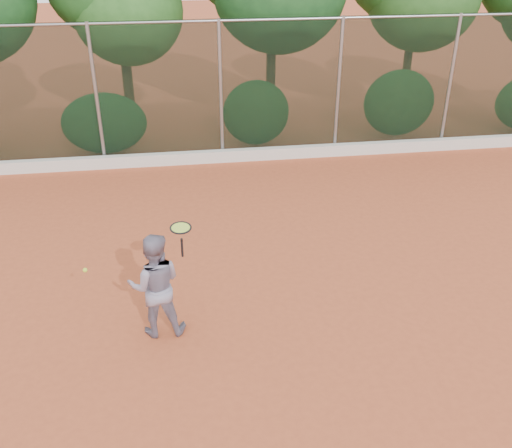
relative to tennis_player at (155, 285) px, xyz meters
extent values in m
plane|color=#AF4B29|center=(1.62, -0.11, -0.83)|extent=(80.00, 80.00, 0.00)
cube|color=beige|center=(1.62, 6.71, -0.68)|extent=(24.00, 0.20, 0.30)
imported|color=gray|center=(0.00, 0.00, 0.00)|extent=(0.82, 0.64, 1.66)
cube|color=black|center=(1.62, 6.89, 0.92)|extent=(24.00, 0.01, 3.50)
cylinder|color=gray|center=(1.62, 6.89, 2.62)|extent=(24.00, 0.06, 0.06)
cylinder|color=gray|center=(-1.38, 6.89, 0.92)|extent=(0.09, 0.09, 3.50)
cylinder|color=gray|center=(1.62, 6.89, 0.92)|extent=(0.09, 0.09, 3.50)
cylinder|color=gray|center=(4.62, 6.89, 0.92)|extent=(0.09, 0.09, 3.50)
cylinder|color=gray|center=(7.62, 6.89, 0.92)|extent=(0.09, 0.09, 3.50)
cylinder|color=#48321B|center=(-0.78, 9.19, 0.37)|extent=(0.28, 0.28, 2.40)
ellipsoid|color=#27591E|center=(-0.58, 9.09, 2.57)|extent=(2.90, 2.40, 2.80)
cylinder|color=#3C2617|center=(3.22, 8.89, 0.67)|extent=(0.26, 0.26, 3.00)
cylinder|color=#49341C|center=(7.32, 9.09, 0.52)|extent=(0.24, 0.24, 2.70)
ellipsoid|color=#266526|center=(-1.38, 7.69, 0.02)|extent=(2.20, 1.16, 1.60)
ellipsoid|color=#2A6024|center=(2.62, 7.69, 0.12)|extent=(1.80, 1.04, 1.76)
ellipsoid|color=#2D6626|center=(6.62, 7.69, 0.22)|extent=(2.00, 1.10, 1.84)
cylinder|color=black|center=(0.43, -0.08, 0.65)|extent=(0.04, 0.07, 0.31)
torus|color=black|center=(0.43, -0.14, 1.00)|extent=(0.33, 0.33, 0.06)
cylinder|color=#B7D53E|center=(0.43, -0.14, 1.00)|extent=(0.28, 0.28, 0.03)
sphere|color=#BEE033|center=(-0.84, -0.54, 0.69)|extent=(0.06, 0.06, 0.06)
camera|label=1|loc=(0.45, -7.04, 4.73)|focal=40.00mm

